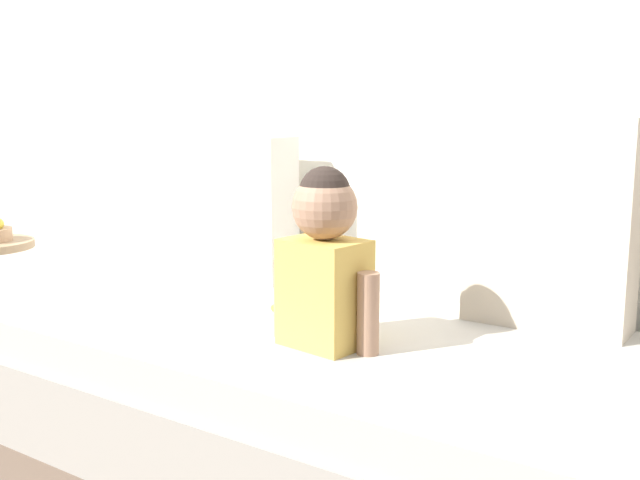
{
  "coord_description": "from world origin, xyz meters",
  "views": [
    {
      "loc": [
        1.22,
        -1.67,
        0.99
      ],
      "look_at": [
        0.09,
        0.0,
        0.62
      ],
      "focal_mm": 42.26,
      "sensor_mm": 36.0,
      "label": 1
    }
  ],
  "objects_px": {
    "couch": "(294,386)",
    "throw_pillow_right": "(550,224)",
    "banana": "(288,313)",
    "toddler": "(325,258)",
    "throw_pillow_left": "(222,205)"
  },
  "relations": [
    {
      "from": "toddler",
      "to": "banana",
      "type": "xyz_separation_m",
      "value": [
        -0.22,
        0.13,
        -0.21
      ]
    },
    {
      "from": "throw_pillow_left",
      "to": "toddler",
      "type": "relative_size",
      "value": 1.25
    },
    {
      "from": "throw_pillow_right",
      "to": "banana",
      "type": "height_order",
      "value": "throw_pillow_right"
    },
    {
      "from": "toddler",
      "to": "throw_pillow_left",
      "type": "bearing_deg",
      "value": 147.76
    },
    {
      "from": "throw_pillow_left",
      "to": "throw_pillow_right",
      "type": "bearing_deg",
      "value": 0.0
    },
    {
      "from": "couch",
      "to": "toddler",
      "type": "xyz_separation_m",
      "value": [
        0.18,
        -0.11,
        0.42
      ]
    },
    {
      "from": "couch",
      "to": "throw_pillow_right",
      "type": "distance_m",
      "value": 0.86
    },
    {
      "from": "couch",
      "to": "toddler",
      "type": "bearing_deg",
      "value": -31.87
    },
    {
      "from": "toddler",
      "to": "throw_pillow_right",
      "type": "bearing_deg",
      "value": 49.55
    },
    {
      "from": "throw_pillow_right",
      "to": "toddler",
      "type": "distance_m",
      "value": 0.65
    },
    {
      "from": "throw_pillow_left",
      "to": "banana",
      "type": "distance_m",
      "value": 0.71
    },
    {
      "from": "toddler",
      "to": "banana",
      "type": "bearing_deg",
      "value": 148.21
    },
    {
      "from": "throw_pillow_right",
      "to": "banana",
      "type": "relative_size",
      "value": 3.42
    },
    {
      "from": "couch",
      "to": "throw_pillow_left",
      "type": "bearing_deg",
      "value": 147.65
    },
    {
      "from": "throw_pillow_right",
      "to": "banana",
      "type": "distance_m",
      "value": 0.78
    }
  ]
}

